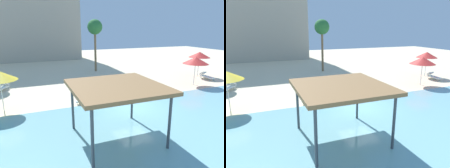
{
  "view_description": "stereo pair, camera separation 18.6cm",
  "coord_description": "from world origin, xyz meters",
  "views": [
    {
      "loc": [
        -6.9,
        -12.62,
        5.58
      ],
      "look_at": [
        -0.89,
        2.0,
        1.3
      ],
      "focal_mm": 33.37,
      "sensor_mm": 36.0,
      "label": 1
    },
    {
      "loc": [
        -6.72,
        -12.69,
        5.58
      ],
      "look_at": [
        -0.89,
        2.0,
        1.3
      ],
      "focal_mm": 33.37,
      "sensor_mm": 36.0,
      "label": 2
    }
  ],
  "objects": [
    {
      "name": "lagoon_water",
      "position": [
        0.0,
        -5.25,
        0.02
      ],
      "size": [
        44.0,
        13.5,
        0.04
      ],
      "primitive_type": "cube",
      "color": "#7AB7C1",
      "rests_on": "ground"
    },
    {
      "name": "palm_tree_1",
      "position": [
        1.45,
        13.4,
        5.52
      ],
      "size": [
        1.9,
        1.9,
        6.65
      ],
      "color": "brown",
      "rests_on": "ground"
    },
    {
      "name": "beach_umbrella_red_3",
      "position": [
        11.74,
        5.91,
        2.56
      ],
      "size": [
        2.37,
        2.37,
        2.89
      ],
      "color": "silver",
      "rests_on": "ground"
    },
    {
      "name": "lounge_chair_2",
      "position": [
        2.69,
        2.0,
        0.33
      ],
      "size": [
        0.66,
        1.91,
        0.74
      ],
      "rotation": [
        0.0,
        0.0,
        -1.54
      ],
      "color": "white",
      "rests_on": "ground"
    },
    {
      "name": "lounge_chair_4",
      "position": [
        11.63,
        4.5,
        0.33
      ],
      "size": [
        0.76,
        1.94,
        0.74
      ],
      "rotation": [
        0.0,
        0.0,
        -1.66
      ],
      "color": "white",
      "rests_on": "ground"
    },
    {
      "name": "hotel_block_0",
      "position": [
        -7.02,
        28.6,
        8.88
      ],
      "size": [
        18.89,
        8.13,
        17.76
      ],
      "primitive_type": "cube",
      "color": "#B2A893",
      "rests_on": "ground"
    },
    {
      "name": "lounge_chair_0",
      "position": [
        -3.13,
        2.6,
        0.33
      ],
      "size": [
        1.41,
        1.96,
        0.74
      ],
      "rotation": [
        0.0,
        0.0,
        -2.05
      ],
      "color": "white",
      "rests_on": "ground"
    },
    {
      "name": "beach_umbrella_red_2",
      "position": [
        8.49,
        3.08,
        2.47
      ],
      "size": [
        2.47,
        2.47,
        2.81
      ],
      "color": "silver",
      "rests_on": "ground"
    },
    {
      "name": "shade_pavilion",
      "position": [
        -2.96,
        -3.67,
        2.71
      ],
      "size": [
        4.4,
        4.4,
        2.88
      ],
      "color": "#42474C",
      "rests_on": "ground"
    },
    {
      "name": "ground_plane",
      "position": [
        0.0,
        0.0,
        0.0
      ],
      "size": [
        80.0,
        80.0,
        0.0
      ],
      "primitive_type": "plane",
      "color": "beige"
    },
    {
      "name": "lounge_chair_1",
      "position": [
        -9.32,
        8.06,
        0.33
      ],
      "size": [
        1.49,
        1.94,
        0.74
      ],
      "rotation": [
        0.0,
        0.0,
        -2.11
      ],
      "color": "white",
      "rests_on": "ground"
    }
  ]
}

